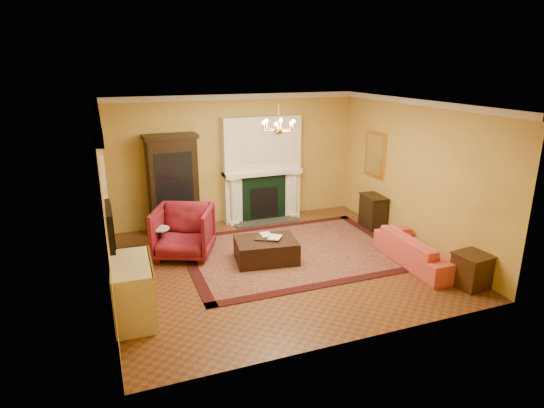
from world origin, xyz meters
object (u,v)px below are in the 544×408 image
wingback_armchair (183,229)px  coral_sofa (419,245)px  pedestal_table (161,241)px  leather_ottoman (266,250)px  commode (133,290)px  china_cabinet (173,186)px  end_table (471,271)px  console_table (373,212)px

wingback_armchair → coral_sofa: 4.55m
pedestal_table → leather_ottoman: bearing=-24.6°
commode → leather_ottoman: bearing=27.2°
china_cabinet → end_table: 6.28m
coral_sofa → leather_ottoman: bearing=68.9°
china_cabinet → leather_ottoman: bearing=-64.1°
commode → console_table: commode is taller
end_table → console_table: bearing=88.9°
china_cabinet → wingback_armchair: size_ratio=1.90×
coral_sofa → end_table: 1.11m
wingback_armchair → pedestal_table: (-0.44, 0.03, -0.19)m
pedestal_table → commode: commode is taller
leather_ottoman → pedestal_table: bearing=163.4°
wingback_armchair → console_table: bearing=25.0°
china_cabinet → console_table: china_cabinet is taller
end_table → leather_ottoman: 3.66m
china_cabinet → pedestal_table: bearing=-113.5°
china_cabinet → leather_ottoman: (1.35, -2.33, -0.83)m
console_table → leather_ottoman: 3.10m
coral_sofa → end_table: bearing=-165.2°
wingback_armchair → coral_sofa: wingback_armchair is taller
end_table → console_table: 3.13m
commode → coral_sofa: (5.21, 0.03, -0.06)m
wingback_armchair → console_table: size_ratio=1.49×
pedestal_table → china_cabinet: bearing=70.7°
coral_sofa → leather_ottoman: size_ratio=1.73×
end_table → pedestal_table: bearing=147.1°
china_cabinet → leather_ottoman: 2.82m
china_cabinet → coral_sofa: size_ratio=1.07×
wingback_armchair → leather_ottoman: 1.68m
pedestal_table → commode: 2.15m
pedestal_table → commode: (-0.68, -2.04, 0.07)m
coral_sofa → wingback_armchair: bearing=66.4°
console_table → end_table: bearing=-86.3°
china_cabinet → end_table: bearing=-51.2°
wingback_armchair → end_table: size_ratio=1.93×
wingback_armchair → coral_sofa: (4.09, -1.98, -0.17)m
coral_sofa → end_table: (0.24, -1.08, -0.10)m
pedestal_table → end_table: size_ratio=1.11×
china_cabinet → wingback_armchair: bearing=-97.0°
end_table → china_cabinet: bearing=133.0°
china_cabinet → wingback_armchair: china_cabinet is taller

